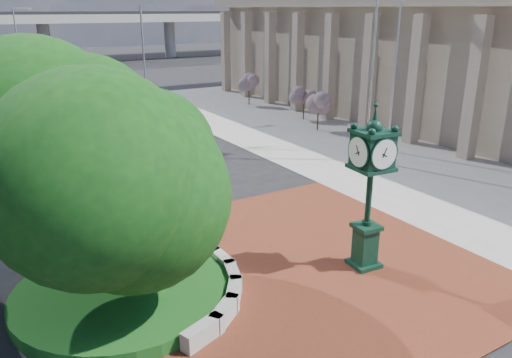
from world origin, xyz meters
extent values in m
plane|color=black|center=(0.00, 0.00, 0.00)|extent=(200.00, 200.00, 0.00)
cube|color=maroon|center=(0.00, -1.00, 0.02)|extent=(12.00, 12.00, 0.04)
cube|color=#9E9B93|center=(16.00, 10.00, 0.02)|extent=(20.00, 50.00, 0.04)
cube|color=#9E9B93|center=(-3.91, -3.01, 0.27)|extent=(1.29, 0.76, 0.54)
cube|color=#9E9B93|center=(-3.05, -2.54, 0.27)|extent=(1.20, 1.04, 0.54)
cube|color=#9E9B93|center=(-2.38, -1.84, 0.27)|extent=(1.00, 1.22, 0.54)
cube|color=#9E9B93|center=(-1.95, -0.96, 0.27)|extent=(0.71, 1.30, 0.54)
cube|color=#9E9B93|center=(-1.80, 0.00, 0.27)|extent=(0.35, 1.25, 0.54)
cube|color=#9E9B93|center=(-1.95, 0.96, 0.27)|extent=(0.71, 1.30, 0.54)
cube|color=#9E9B93|center=(-2.38, 1.84, 0.27)|extent=(1.00, 1.22, 0.54)
cube|color=#9E9B93|center=(-3.05, 2.54, 0.27)|extent=(1.20, 1.04, 0.54)
cube|color=#9E9B93|center=(-3.91, 3.01, 0.27)|extent=(1.29, 0.76, 0.54)
cylinder|color=#164F19|center=(-5.00, 0.00, 0.20)|extent=(6.10, 6.10, 0.40)
cube|color=gray|center=(24.00, 12.00, 4.00)|extent=(15.00, 42.00, 8.00)
cube|color=gray|center=(24.00, 12.00, 8.30)|extent=(17.00, 44.00, 0.60)
cube|color=black|center=(16.80, 12.00, 4.00)|extent=(0.30, 40.00, 5.50)
cube|color=#9E9B93|center=(0.00, 70.00, 6.50)|extent=(90.00, 12.00, 1.20)
cube|color=black|center=(0.00, 70.00, 7.30)|extent=(90.00, 12.00, 0.40)
cylinder|color=#9E9B93|center=(5.00, 70.00, 3.00)|extent=(1.80, 1.80, 6.00)
cylinder|color=#9E9B93|center=(25.00, 70.00, 3.00)|extent=(1.80, 1.80, 6.00)
cylinder|color=#38281C|center=(-5.00, 0.00, 1.08)|extent=(0.36, 0.36, 2.17)
sphere|color=#103C10|center=(-5.00, 0.00, 3.73)|extent=(5.20, 5.20, 5.20)
cylinder|color=#38281C|center=(-4.00, 18.00, 0.96)|extent=(0.36, 0.36, 1.92)
sphere|color=#103C10|center=(-4.00, 18.00, 3.25)|extent=(4.40, 4.40, 4.40)
cube|color=black|center=(2.20, -2.19, 0.09)|extent=(0.95, 0.95, 0.18)
cube|color=black|center=(2.20, -2.19, 0.77)|extent=(0.66, 0.66, 1.21)
cube|color=black|center=(2.20, -2.19, 1.41)|extent=(0.83, 0.83, 0.13)
cylinder|color=black|center=(2.20, -2.19, 2.41)|extent=(0.19, 0.19, 1.87)
cube|color=black|center=(2.20, -2.19, 3.90)|extent=(1.07, 1.07, 0.99)
cylinder|color=white|center=(2.16, -2.71, 3.90)|extent=(0.88, 0.14, 0.88)
cylinder|color=white|center=(2.25, -1.68, 3.90)|extent=(0.88, 0.14, 0.88)
cylinder|color=white|center=(1.69, -2.14, 3.90)|extent=(0.14, 0.88, 0.88)
cylinder|color=white|center=(2.72, -2.24, 3.90)|extent=(0.14, 0.88, 0.88)
sphere|color=black|center=(2.20, -2.19, 4.59)|extent=(0.48, 0.48, 0.48)
cone|color=black|center=(2.20, -2.19, 4.95)|extent=(0.20, 0.20, 0.55)
imported|color=#5C0D1C|center=(3.89, 36.02, 0.71)|extent=(2.35, 4.40, 1.42)
cylinder|color=silver|center=(10.52, 6.58, 5.40)|extent=(0.13, 0.13, 10.79)
cylinder|color=silver|center=(12.91, 7.30, 4.86)|extent=(0.12, 0.12, 9.72)
cylinder|color=slate|center=(5.30, 26.70, 4.06)|extent=(0.14, 0.14, 8.11)
cube|color=slate|center=(6.10, 26.58, 8.11)|extent=(1.62, 0.38, 0.11)
cube|color=slate|center=(6.81, 26.47, 8.02)|extent=(0.48, 0.29, 0.14)
cylinder|color=slate|center=(-2.13, 40.47, 3.97)|extent=(0.14, 0.14, 7.93)
cube|color=slate|center=(-1.35, 40.64, 7.93)|extent=(1.58, 0.47, 0.11)
cube|color=slate|center=(-0.67, 40.79, 7.84)|extent=(0.48, 0.31, 0.13)
cylinder|color=#38281C|center=(12.70, 13.65, 0.60)|extent=(0.10, 0.10, 1.20)
sphere|color=#B45AAA|center=(12.70, 13.65, 1.60)|extent=(1.20, 1.20, 1.20)
cylinder|color=#38281C|center=(13.94, 16.92, 0.60)|extent=(0.10, 0.10, 1.20)
sphere|color=#B45AAA|center=(13.94, 16.92, 1.60)|extent=(1.20, 1.20, 1.20)
cylinder|color=#38281C|center=(13.59, 24.31, 0.60)|extent=(0.10, 0.10, 1.20)
sphere|color=#B45AAA|center=(13.59, 24.31, 1.60)|extent=(1.20, 1.20, 1.20)
camera|label=1|loc=(-8.22, -12.61, 7.89)|focal=35.00mm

